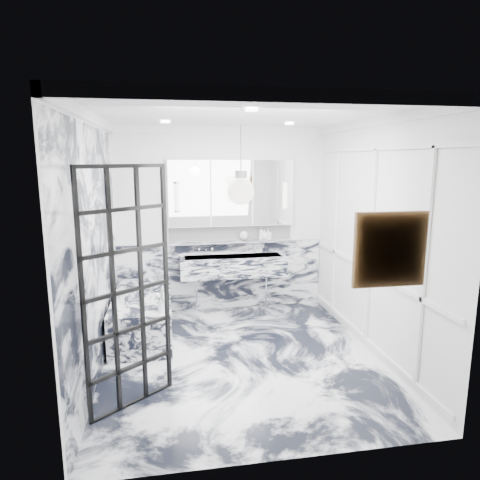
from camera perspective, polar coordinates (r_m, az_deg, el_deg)
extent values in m
plane|color=silver|center=(5.29, 0.09, -15.36)|extent=(3.60, 3.60, 0.00)
plane|color=white|center=(4.77, 0.10, 16.43)|extent=(3.60, 3.60, 0.00)
plane|color=white|center=(6.59, -2.56, 2.67)|extent=(3.60, 0.00, 3.60)
plane|color=white|center=(3.13, 5.74, -6.59)|extent=(3.60, 0.00, 3.60)
plane|color=white|center=(4.84, -18.94, -0.91)|extent=(0.00, 3.60, 3.60)
plane|color=white|center=(5.34, 17.26, 0.26)|extent=(0.00, 3.60, 3.60)
cube|color=silver|center=(6.75, -2.47, -4.73)|extent=(3.18, 0.05, 1.05)
cube|color=silver|center=(4.84, -18.72, -1.60)|extent=(0.02, 3.56, 2.68)
cube|color=white|center=(5.35, 17.01, -0.80)|extent=(0.03, 3.40, 2.30)
imported|color=#8C5919|center=(6.64, 2.83, 0.88)|extent=(0.09, 0.09, 0.20)
imported|color=#4C4C51|center=(6.67, 3.74, 0.81)|extent=(0.10, 0.10, 0.17)
imported|color=silver|center=(6.66, 3.26, 0.74)|extent=(0.15, 0.15, 0.16)
sphere|color=white|center=(6.59, 0.52, 0.61)|extent=(0.14, 0.14, 0.14)
cylinder|color=#8C5919|center=(6.60, 0.75, 0.41)|extent=(0.04, 0.04, 0.10)
cylinder|color=silver|center=(5.18, -10.45, -8.81)|extent=(0.08, 0.08, 0.12)
cube|color=orange|center=(3.42, 19.38, -1.20)|extent=(0.48, 0.05, 0.48)
sphere|color=white|center=(3.54, 0.12, 6.49)|extent=(0.22, 0.22, 0.22)
cube|color=silver|center=(6.51, -0.93, -3.45)|extent=(1.60, 0.45, 0.30)
cube|color=silver|center=(6.59, -1.16, -0.23)|extent=(1.90, 0.14, 0.04)
cube|color=white|center=(6.63, -1.24, 1.01)|extent=(1.90, 0.03, 0.23)
cube|color=white|center=(6.49, -1.19, 6.28)|extent=(1.90, 0.16, 1.00)
cylinder|color=white|center=(6.33, -8.45, 5.69)|extent=(0.07, 0.07, 0.40)
cylinder|color=white|center=(6.58, 6.06, 5.93)|extent=(0.07, 0.07, 0.40)
cube|color=silver|center=(5.95, -12.81, -9.69)|extent=(0.75, 1.65, 0.55)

